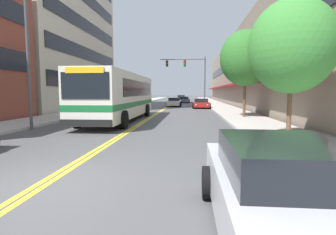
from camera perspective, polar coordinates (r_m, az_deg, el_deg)
The scene contains 17 objects.
ground_plane at distance 42.39m, azimuth 0.76°, elevation 2.85°, with size 240.00×240.00×0.00m, color #4C4C4F.
sidewalk_left at distance 43.50m, azimuth -8.68°, elevation 2.95°, with size 3.29×106.00×0.14m.
sidewalk_right at distance 42.46m, azimuth 10.43°, elevation 2.86°, with size 3.29×106.00×0.14m.
centre_line at distance 42.39m, azimuth 0.76°, elevation 2.86°, with size 0.34×106.00×0.01m.
office_tower_left at distance 37.29m, azimuth -26.48°, elevation 21.93°, with size 12.08×20.46×25.71m.
storefront_row_right at distance 43.48m, azimuth 18.39°, elevation 9.34°, with size 9.10×68.00×10.18m.
city_bus at distance 18.58m, azimuth -10.28°, elevation 4.91°, with size 2.91×12.11×3.18m.
car_navy_parked_left_mid at distance 36.94m, azimuth -6.72°, elevation 3.42°, with size 1.98×4.26×1.40m.
car_silver_parked_right_foreground at distance 3.81m, azimuth 24.87°, elevation -15.61°, with size 2.07×4.76×1.33m.
car_red_parked_right_mid at distance 32.95m, azimuth 7.23°, elevation 3.03°, with size 2.17×4.16×1.18m.
car_white_moving_lead at distance 37.07m, azimuth 1.34°, elevation 3.36°, with size 2.00×4.85×1.21m.
car_charcoal_moving_second at distance 62.66m, azimuth 2.90°, elevation 4.27°, with size 2.18×4.37×1.30m.
car_slate_blue_moving_third at distance 49.80m, azimuth 3.50°, elevation 3.87°, with size 2.20×4.86×1.16m.
traffic_signal_mast at distance 40.32m, azimuth 4.84°, elevation 10.07°, with size 6.84×0.38×7.27m.
street_lamp_left_near at distance 15.60m, azimuth -27.19°, elevation 13.30°, with size 2.24×0.28×7.03m.
street_tree_right_near at distance 10.98m, azimuth 25.39°, elevation 13.79°, with size 3.15×3.15×5.24m.
street_tree_right_mid at distance 20.58m, azimuth 16.53°, elevation 12.28°, with size 3.74×3.74×6.40m.
Camera 1 is at (3.15, -5.23, 1.96)m, focal length 28.00 mm.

